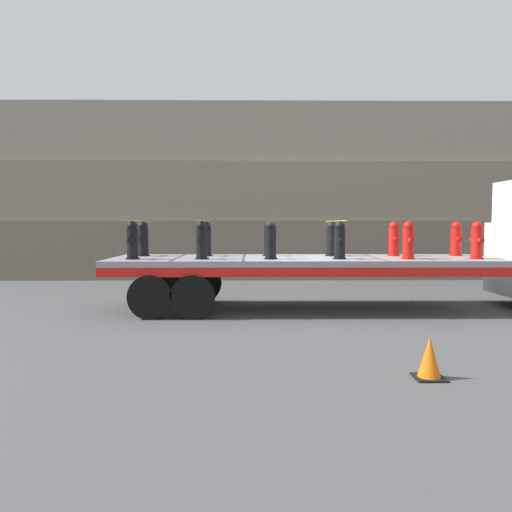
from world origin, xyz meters
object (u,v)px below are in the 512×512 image
(fire_hydrant_black_far_1, at_px, (206,239))
(traffic_cone, at_px, (429,358))
(flatbed_trailer, at_px, (272,268))
(fire_hydrant_black_far_2, at_px, (269,239))
(fire_hydrant_red_near_4, at_px, (408,241))
(fire_hydrant_black_near_0, at_px, (132,241))
(fire_hydrant_red_near_5, at_px, (477,241))
(fire_hydrant_black_near_3, at_px, (340,241))
(fire_hydrant_red_far_5, at_px, (456,239))
(fire_hydrant_black_near_1, at_px, (202,241))
(fire_hydrant_black_near_2, at_px, (271,241))
(fire_hydrant_red_far_4, at_px, (394,239))
(fire_hydrant_black_far_3, at_px, (332,239))
(fire_hydrant_black_far_0, at_px, (143,239))

(fire_hydrant_black_far_1, height_order, traffic_cone, fire_hydrant_black_far_1)
(flatbed_trailer, xyz_separation_m, fire_hydrant_black_far_1, (-1.58, 0.56, 0.66))
(fire_hydrant_black_far_2, distance_m, fire_hydrant_red_near_4, 3.26)
(fire_hydrant_black_near_0, distance_m, fire_hydrant_red_near_5, 7.65)
(fire_hydrant_red_near_4, relative_size, traffic_cone, 1.54)
(flatbed_trailer, relative_size, fire_hydrant_black_far_1, 10.51)
(flatbed_trailer, relative_size, fire_hydrant_black_near_3, 10.51)
(traffic_cone, bearing_deg, fire_hydrant_red_far_5, 64.91)
(fire_hydrant_black_far_2, bearing_deg, fire_hydrant_black_far_1, 180.00)
(fire_hydrant_red_far_5, height_order, traffic_cone, fire_hydrant_red_far_5)
(fire_hydrant_black_near_1, xyz_separation_m, fire_hydrant_red_far_5, (6.12, 1.11, 0.00))
(fire_hydrant_black_near_2, height_order, fire_hydrant_red_far_4, same)
(fire_hydrant_black_near_3, xyz_separation_m, fire_hydrant_red_near_4, (1.53, 0.00, 0.00))
(fire_hydrant_black_near_3, bearing_deg, fire_hydrant_black_near_2, 180.00)
(fire_hydrant_black_near_0, bearing_deg, fire_hydrant_black_far_1, 36.05)
(fire_hydrant_red_near_4, height_order, fire_hydrant_red_far_4, same)
(fire_hydrant_black_far_1, bearing_deg, fire_hydrant_black_far_2, 0.00)
(fire_hydrant_black_near_3, bearing_deg, fire_hydrant_red_near_4, 0.00)
(fire_hydrant_black_far_1, height_order, fire_hydrant_red_far_4, same)
(fire_hydrant_black_near_3, bearing_deg, fire_hydrant_red_far_4, 36.05)
(fire_hydrant_red_far_5, bearing_deg, traffic_cone, -115.09)
(fire_hydrant_black_far_2, xyz_separation_m, fire_hydrant_red_near_4, (3.06, -1.11, 0.00))
(fire_hydrant_red_far_4, bearing_deg, fire_hydrant_red_near_5, -36.05)
(flatbed_trailer, distance_m, fire_hydrant_red_far_4, 3.13)
(fire_hydrant_black_far_3, relative_size, traffic_cone, 1.54)
(traffic_cone, bearing_deg, fire_hydrant_black_near_2, 111.29)
(fire_hydrant_black_near_0, height_order, fire_hydrant_black_near_2, same)
(fire_hydrant_black_far_0, relative_size, fire_hydrant_red_far_4, 1.00)
(fire_hydrant_black_near_2, bearing_deg, fire_hydrant_black_far_3, 36.05)
(fire_hydrant_black_near_0, height_order, fire_hydrant_black_far_0, same)
(fire_hydrant_red_near_4, height_order, fire_hydrant_red_far_5, same)
(fire_hydrant_black_near_1, bearing_deg, flatbed_trailer, 19.45)
(fire_hydrant_black_near_3, bearing_deg, fire_hydrant_black_far_0, 166.36)
(fire_hydrant_black_near_2, distance_m, traffic_cone, 5.27)
(fire_hydrant_black_near_1, xyz_separation_m, fire_hydrant_black_near_3, (3.06, 0.00, 0.00))
(fire_hydrant_red_far_5, bearing_deg, fire_hydrant_red_near_5, -90.00)
(fire_hydrant_black_near_2, relative_size, traffic_cone, 1.54)
(fire_hydrant_black_near_2, bearing_deg, fire_hydrant_black_far_0, 160.00)
(fire_hydrant_black_far_0, xyz_separation_m, fire_hydrant_black_far_3, (4.59, 0.00, 0.00))
(fire_hydrant_black_near_3, bearing_deg, fire_hydrant_black_far_3, 90.00)
(fire_hydrant_black_far_0, distance_m, fire_hydrant_red_far_5, 7.65)
(fire_hydrant_black_far_3, bearing_deg, fire_hydrant_red_near_4, -36.05)
(fire_hydrant_red_far_5, bearing_deg, fire_hydrant_black_near_3, -160.00)
(fire_hydrant_black_near_0, bearing_deg, fire_hydrant_red_near_5, 0.00)
(fire_hydrant_black_near_3, bearing_deg, traffic_cone, -86.16)
(fire_hydrant_red_near_4, bearing_deg, fire_hydrant_black_far_1, 166.36)
(fire_hydrant_black_near_2, distance_m, fire_hydrant_red_far_5, 4.72)
(fire_hydrant_black_far_0, height_order, fire_hydrant_black_far_3, same)
(traffic_cone, bearing_deg, fire_hydrant_black_near_0, 135.98)
(fire_hydrant_black_near_1, xyz_separation_m, fire_hydrant_red_far_4, (4.59, 1.11, 0.00))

